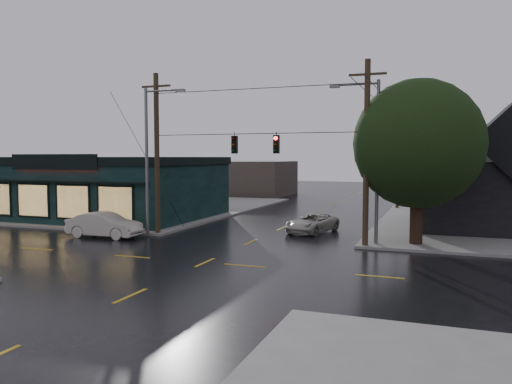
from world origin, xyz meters
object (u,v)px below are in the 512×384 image
(utility_pole_nw, at_px, (158,235))
(sedan_cream, at_px, (105,225))
(suv_silver, at_px, (312,223))
(corner_tree, at_px, (418,144))
(utility_pole_ne, at_px, (365,248))

(utility_pole_nw, relative_size, sedan_cream, 2.16)
(utility_pole_nw, relative_size, suv_silver, 2.26)
(corner_tree, xyz_separation_m, suv_silver, (-6.63, 2.93, -5.02))
(suv_silver, bearing_deg, utility_pole_nw, -138.75)
(corner_tree, xyz_separation_m, utility_pole_nw, (-15.57, -1.47, -5.65))
(utility_pole_ne, distance_m, sedan_cream, 15.69)
(utility_pole_nw, height_order, sedan_cream, utility_pole_nw)
(utility_pole_nw, height_order, suv_silver, utility_pole_nw)
(corner_tree, xyz_separation_m, utility_pole_ne, (-2.57, -1.47, -5.65))
(utility_pole_ne, bearing_deg, suv_silver, 132.70)
(utility_pole_ne, relative_size, sedan_cream, 2.16)
(suv_silver, bearing_deg, corner_tree, -8.78)
(utility_pole_ne, bearing_deg, corner_tree, 29.71)
(utility_pole_nw, bearing_deg, corner_tree, 5.39)
(corner_tree, bearing_deg, utility_pole_ne, -150.29)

